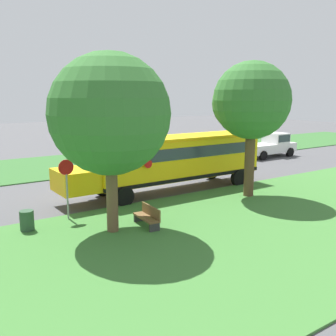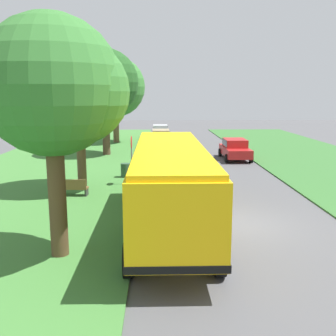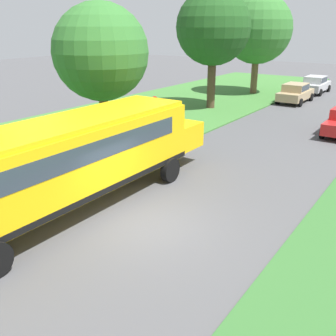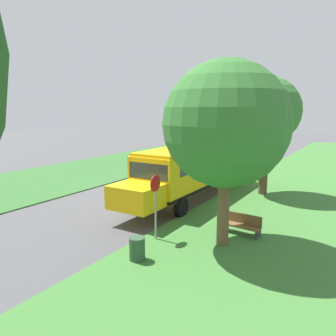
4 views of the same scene
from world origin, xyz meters
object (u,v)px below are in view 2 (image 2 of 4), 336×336
oak_tree_roadside_mid (79,97)px  park_bench (71,188)px  car_tan_middle (161,137)px  oak_tree_beside_bus (59,89)px  car_red_nearest (235,148)px  oak_tree_far_end (105,83)px  school_bus (170,178)px  oak_tree_across_road (115,87)px  car_silver_furthest (160,131)px  stop_sign (132,154)px  trash_bin (125,171)px

oak_tree_roadside_mid → park_bench: size_ratio=4.36×
car_tan_middle → oak_tree_beside_bus: bearing=-97.0°
car_red_nearest → oak_tree_roadside_mid: 14.41m
oak_tree_beside_bus → oak_tree_far_end: (-1.29, 20.51, 0.68)m
school_bus → car_tan_middle: bearing=90.1°
car_tan_middle → oak_tree_across_road: 6.98m
car_tan_middle → car_silver_furthest: same height
school_bus → stop_sign: school_bus is taller
car_tan_middle → oak_tree_roadside_mid: oak_tree_roadside_mid is taller
car_tan_middle → car_red_nearest: bearing=-55.8°
car_silver_furthest → trash_bin: car_silver_furthest is taller
oak_tree_beside_bus → park_bench: 8.63m
car_tan_middle → oak_tree_across_road: size_ratio=0.51×
oak_tree_beside_bus → oak_tree_roadside_mid: bearing=97.2°
car_silver_furthest → trash_bin: (-2.30, -20.75, -0.43)m
school_bus → park_bench: 6.73m
car_tan_middle → car_silver_furthest: 5.80m
oak_tree_beside_bus → car_tan_middle: bearing=83.0°
trash_bin → car_tan_middle: bearing=81.2°
car_silver_furthest → school_bus: bearing=-89.9°
stop_sign → trash_bin: bearing=104.7°
car_red_nearest → oak_tree_roadside_mid: size_ratio=0.62×
car_red_nearest → trash_bin: bearing=-139.7°
oak_tree_across_road → trash_bin: size_ratio=9.62×
oak_tree_far_end → trash_bin: bearing=-76.2°
stop_sign → trash_bin: stop_sign is taller
oak_tree_beside_bus → car_red_nearest: bearing=64.0°
trash_bin → park_bench: bearing=-118.3°
car_silver_furthest → oak_tree_across_road: bearing=-142.5°
car_silver_furthest → trash_bin: 20.88m
oak_tree_roadside_mid → trash_bin: oak_tree_roadside_mid is taller
oak_tree_beside_bus → park_bench: size_ratio=4.43×
stop_sign → park_bench: stop_sign is taller
school_bus → car_red_nearest: (5.57, 15.65, -1.05)m
car_red_nearest → car_silver_furthest: bearing=111.7°
car_silver_furthest → stop_sign: (-1.80, -22.67, 0.86)m
car_red_nearest → car_tan_middle: same height
trash_bin → oak_tree_roadside_mid: bearing=-123.9°
oak_tree_across_road → park_bench: size_ratio=5.28×
oak_tree_far_end → car_tan_middle: bearing=52.4°
oak_tree_far_end → trash_bin: (2.23, -9.06, -5.36)m
oak_tree_beside_bus → stop_sign: size_ratio=2.65×
oak_tree_far_end → stop_sign: bearing=-76.0°
car_red_nearest → oak_tree_beside_bus: (-8.84, -18.15, 4.25)m
car_tan_middle → oak_tree_beside_bus: size_ratio=0.61×
oak_tree_roadside_mid → oak_tree_far_end: bearing=91.0°
oak_tree_far_end → school_bus: bearing=-75.8°
car_silver_furthest → oak_tree_roadside_mid: bearing=-100.3°
trash_bin → oak_tree_far_end: bearing=103.8°
oak_tree_across_road → oak_tree_far_end: bearing=-89.7°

